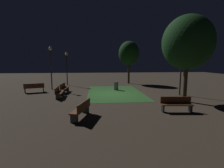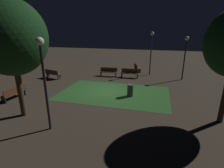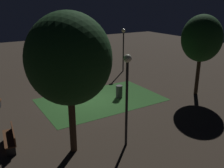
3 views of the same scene
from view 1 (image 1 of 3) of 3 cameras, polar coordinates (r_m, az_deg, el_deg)
The scene contains 13 objects.
ground_plane at distance 14.94m, azimuth -0.28°, elevation -3.49°, with size 60.00×60.00×0.00m, color #3D3328.
grass_lawn at distance 15.66m, azimuth 0.98°, elevation -2.96°, with size 8.17×5.08×0.01m, color #2D6028.
bench_lawn_edge at distance 16.20m, azimuth -16.48°, elevation -1.21°, with size 1.82×0.57×0.88m.
bench_near_trees at distance 14.03m, azimuth -18.19°, elevation -2.62°, with size 1.82×0.58×0.88m.
bench_front_left at distance 8.72m, azimuth -10.58°, elevation -8.55°, with size 1.86×0.97×0.88m.
bench_front_right at distance 10.29m, azimuth 21.65°, elevation -6.46°, with size 0.66×1.84×0.88m.
bench_by_lamp at distance 17.30m, azimuth -25.67°, elevation -1.10°, with size 1.02×1.86×0.88m.
tree_tall_center at distance 22.23m, azimuth 5.99°, elevation 10.62°, with size 2.76×2.76×5.68m.
tree_left_canopy at distance 13.02m, azimuth 25.01°, elevation 12.98°, with size 3.54×3.54×6.19m.
lamp_post_plaza_west at distance 18.21m, azimuth -20.74°, elevation 7.65°, with size 0.36×0.36×4.46m.
lamp_post_path_center at distance 21.09m, azimuth -15.66°, elevation 7.18°, with size 0.36×0.36×4.08m.
lamp_post_plaza_east at distance 15.37m, azimuth 23.20°, elevation 7.41°, with size 0.36×0.36×4.37m.
trash_bin at distance 16.89m, azimuth 1.43°, elevation -0.66°, with size 0.46×0.46×0.89m, color #4C4C4C.
Camera 1 is at (14.59, -1.35, 2.90)m, focal length 26.02 mm.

